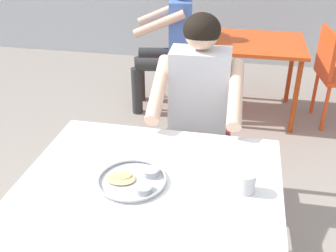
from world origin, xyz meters
name	(u,v)px	position (x,y,z in m)	size (l,w,h in m)	color
table_foreground	(149,198)	(-0.02, 0.04, 0.66)	(1.10, 0.95, 0.73)	white
thali_tray	(133,180)	(-0.09, 0.04, 0.74)	(0.29, 0.29, 0.03)	#B7BABF
drinking_cup	(246,182)	(0.38, 0.08, 0.78)	(0.07, 0.07, 0.09)	silver
chair_foreground	(200,129)	(0.08, 0.98, 0.49)	(0.42, 0.42, 0.82)	red
diner_foreground	(197,107)	(0.09, 0.77, 0.75)	(0.50, 0.56, 1.26)	#393939
table_background_red	(257,51)	(0.42, 2.28, 0.61)	(0.83, 0.76, 0.70)	#E04C19
chair_red_left	(187,56)	(-0.22, 2.32, 0.52)	(0.43, 0.41, 0.90)	#E1481B
chair_red_right	(335,70)	(1.10, 2.23, 0.51)	(0.44, 0.48, 0.86)	#E7461A
patron_background	(170,33)	(-0.36, 2.26, 0.74)	(0.60, 0.55, 1.24)	#2F2F2F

